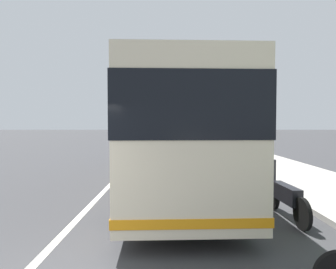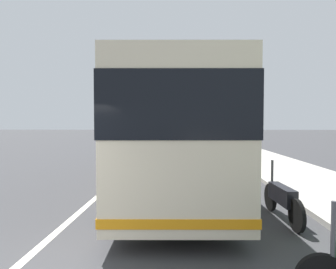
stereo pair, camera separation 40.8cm
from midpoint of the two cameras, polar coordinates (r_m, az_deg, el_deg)
name	(u,v)px [view 1 (the left image)]	position (r m, az deg, el deg)	size (l,w,h in m)	color
sidewalk_curb	(288,172)	(13.87, 21.51, -6.81)	(110.00, 3.60, 0.14)	#B2ADA3
lane_divider_line	(121,173)	(13.12, -10.05, -7.49)	(110.00, 0.16, 0.01)	silver
coach_bus	(172,129)	(10.66, -0.34, 1.07)	(12.39, 3.10, 3.46)	beige
motorcycle_angled	(286,197)	(7.30, 20.47, -11.41)	(2.15, 0.30, 1.28)	black
car_far_distant	(168,137)	(33.68, -0.29, -0.46)	(4.73, 2.07, 1.51)	silver
car_behind_bus	(170,133)	(50.03, 0.11, 0.35)	(4.51, 1.90, 1.47)	navy
car_oncoming	(142,133)	(44.63, -5.31, 0.20)	(4.66, 2.01, 1.57)	gold
car_ahead_same_lane	(148,132)	(54.43, -4.16, 0.46)	(4.16, 1.94, 1.43)	#2D7238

